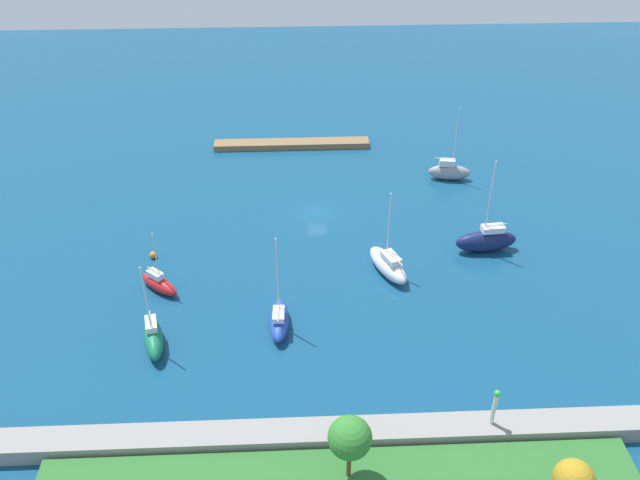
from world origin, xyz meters
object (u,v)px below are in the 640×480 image
Objects in this scene: sailboat_blue_by_breakwater at (279,320)px; mooring_buoy_orange at (153,255)px; sailboat_red_outer_mooring at (159,283)px; pier_dock at (292,144)px; sailboat_white_near_pier at (388,264)px; park_tree_midwest at (574,480)px; park_tree_center at (350,438)px; harbor_beacon at (495,405)px; sailboat_navy_far_north at (486,240)px; sailboat_green_inner_mooring at (153,337)px; sailboat_gray_center_basin at (449,171)px.

sailboat_blue_by_breakwater is 19.30m from mooring_buoy_orange.
sailboat_red_outer_mooring is at bearing 64.34° from sailboat_blue_by_breakwater.
sailboat_white_near_pier is at bearing 107.88° from pier_dock.
park_tree_midwest is at bearing 135.47° from mooring_buoy_orange.
park_tree_center is at bearing 122.88° from mooring_buoy_orange.
mooring_buoy_orange is (26.51, -4.08, -0.79)m from sailboat_white_near_pier.
sailboat_navy_far_north is at bearing -103.56° from harbor_beacon.
sailboat_blue_by_breakwater is at bearing 87.55° from sailboat_green_inner_mooring.
sailboat_green_inner_mooring is (12.00, 2.18, 0.17)m from sailboat_blue_by_breakwater.
park_tree_midwest reaches higher than mooring_buoy_orange.
park_tree_center is 0.61× the size of sailboat_green_inner_mooring.
sailboat_red_outer_mooring is at bearing -139.39° from sailboat_gray_center_basin.
sailboat_blue_by_breakwater is at bearing -119.90° from sailboat_gray_center_basin.
park_tree_center is at bearing 143.49° from sailboat_white_near_pier.
harbor_beacon is at bearing -89.20° from sailboat_gray_center_basin.
sailboat_green_inner_mooring is at bearing -31.24° from park_tree_midwest.
sailboat_green_inner_mooring is (23.97, 10.76, 0.04)m from sailboat_white_near_pier.
sailboat_red_outer_mooring is at bearing 172.88° from sailboat_green_inner_mooring.
sailboat_blue_by_breakwater reaches higher than sailboat_white_near_pier.
pier_dock is 33.62m from sailboat_white_near_pier.
sailboat_navy_far_north is (-22.24, 28.15, 1.00)m from pier_dock.
park_tree_center is at bearing 18.75° from harbor_beacon.
sailboat_red_outer_mooring is 9.14× the size of mooring_buoy_orange.
sailboat_white_near_pier is 24.91m from sailboat_red_outer_mooring.
sailboat_gray_center_basin is at bearing -92.64° from sailboat_navy_far_north.
park_tree_midwest is at bearing -84.47° from sailboat_gray_center_basin.
park_tree_midwest is (-3.27, 7.95, 1.08)m from harbor_beacon.
pier_dock is 40.61m from sailboat_blue_by_breakwater.
sailboat_navy_far_north reaches higher than harbor_beacon.
sailboat_gray_center_basin reaches higher than sailboat_green_inner_mooring.
sailboat_white_near_pier is at bearing -76.31° from harbor_beacon.
sailboat_gray_center_basin is 41.31m from mooring_buoy_orange.
park_tree_midwest is 0.52× the size of sailboat_white_near_pier.
pier_dock is 24.18m from sailboat_gray_center_basin.
sailboat_green_inner_mooring is at bearing 99.69° from mooring_buoy_orange.
park_tree_center is 24.03m from sailboat_green_inner_mooring.
park_tree_center is 0.51× the size of sailboat_navy_far_north.
harbor_beacon is 0.35× the size of sailboat_blue_by_breakwater.
sailboat_green_inner_mooring is at bearing 17.03° from sailboat_navy_far_north.
sailboat_navy_far_north is (-23.89, -12.42, 0.38)m from sailboat_blue_by_breakwater.
sailboat_navy_far_north reaches higher than sailboat_green_inner_mooring.
sailboat_blue_by_breakwater is 12.94× the size of mooring_buoy_orange.
sailboat_navy_far_north is 38.45m from mooring_buoy_orange.
sailboat_green_inner_mooring reaches higher than park_tree_center.
sailboat_red_outer_mooring reaches higher than park_tree_midwest.
sailboat_white_near_pier is at bearing 12.72° from sailboat_navy_far_north.
sailboat_blue_by_breakwater is at bearing -73.42° from park_tree_center.
park_tree_center is 51.11m from sailboat_gray_center_basin.
harbor_beacon is 0.37× the size of sailboat_white_near_pier.
mooring_buoy_orange is (37.70, 16.88, -0.82)m from sailboat_gray_center_basin.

